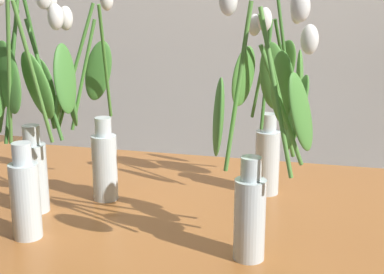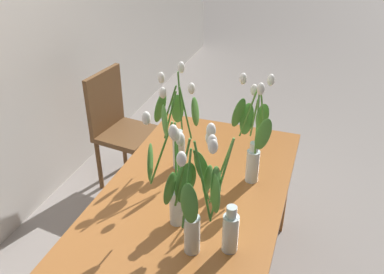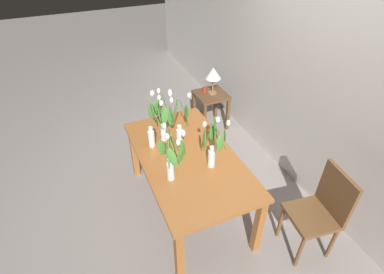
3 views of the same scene
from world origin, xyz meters
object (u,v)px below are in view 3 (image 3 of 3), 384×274
Objects in this scene: dining_table at (188,163)px; tulip_vase_4 at (163,120)px; tulip_vase_2 at (178,126)px; tulip_vase_3 at (214,147)px; tulip_vase_0 at (172,160)px; dining_chair at (321,209)px; pillar_candle at (205,89)px; side_table at (211,101)px; table_lamp at (213,74)px; tulip_vase_1 at (153,129)px.

tulip_vase_4 reaches higher than dining_table.
tulip_vase_2 is 0.96× the size of tulip_vase_3.
tulip_vase_0 is 1.41m from dining_chair.
tulip_vase_0 is 2.06m from pillar_candle.
tulip_vase_2 is 1.03× the size of side_table.
tulip_vase_3 is 0.64m from tulip_vase_4.
tulip_vase_4 is 1.55m from side_table.
table_lamp is (-1.00, 1.07, -0.12)m from tulip_vase_4.
table_lamp reaches higher than pillar_candle.
tulip_vase_0 is at bearing -36.45° from side_table.
pillar_candle is (-0.09, -0.08, -0.27)m from table_lamp.
table_lamp reaches higher than side_table.
tulip_vase_0 is 0.98× the size of tulip_vase_3.
tulip_vase_2 is (0.07, 0.24, 0.01)m from tulip_vase_1.
tulip_vase_0 is (0.24, -0.24, 0.33)m from dining_table.
tulip_vase_3 is (-0.02, 0.40, -0.00)m from tulip_vase_0.
tulip_vase_2 is 1.47m from table_lamp.
tulip_vase_3 reaches higher than tulip_vase_2.
dining_table is 1.29m from dining_chair.
dining_table is at bearing 19.51° from tulip_vase_4.
dining_table is at bearing -143.79° from tulip_vase_3.
side_table is (-1.11, 0.93, -0.52)m from tulip_vase_2.
tulip_vase_4 is 1.05× the size of side_table.
table_lamp is at bearing 153.32° from tulip_vase_3.
tulip_vase_2 is at bearing 153.49° from tulip_vase_0.
tulip_vase_2 is at bearing -160.25° from tulip_vase_3.
tulip_vase_1 reaches higher than dining_chair.
tulip_vase_1 reaches higher than tulip_vase_4.
tulip_vase_0 reaches higher than pillar_candle.
side_table is 0.19m from pillar_candle.
tulip_vase_0 is 0.40m from tulip_vase_3.
pillar_candle is at bearing 144.08° from tulip_vase_2.
tulip_vase_0 is 0.98× the size of tulip_vase_1.
tulip_vase_4 reaches higher than tulip_vase_0.
tulip_vase_0 is 1.02× the size of tulip_vase_2.
tulip_vase_0 is at bearing -33.43° from pillar_candle.
tulip_vase_1 is 0.25m from tulip_vase_2.
table_lamp is at bearing 143.21° from tulip_vase_0.
table_lamp is at bearing 41.23° from pillar_candle.
tulip_vase_3 reaches higher than dining_chair.
tulip_vase_0 is 1.05× the size of side_table.
tulip_vase_1 is 1.73m from dining_chair.
tulip_vase_1 is 7.81× the size of pillar_candle.
tulip_vase_1 is 1.63m from pillar_candle.
table_lamp reaches higher than dining_chair.
dining_table is 2.73× the size of tulip_vase_1.
dining_chair is 2.34× the size of table_lamp.
tulip_vase_3 is 1.07× the size of side_table.
tulip_vase_1 is 1.64m from side_table.
dining_table is 0.42m from tulip_vase_3.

